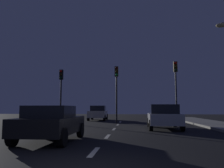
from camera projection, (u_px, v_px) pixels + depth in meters
ground_plane at (109, 135)px, 11.22m from camera, size 80.00×80.00×0.00m
lane_stripe_second at (94, 152)px, 6.86m from camera, size 0.16×1.60×0.01m
lane_stripe_third at (108, 136)px, 10.62m from camera, size 0.16×1.60×0.01m
lane_stripe_fourth at (114, 129)px, 14.39m from camera, size 0.16×1.60×0.01m
lane_stripe_fifth at (118, 125)px, 18.15m from camera, size 0.16×1.60×0.01m
lane_stripe_sixth at (120, 122)px, 21.92m from camera, size 0.16×1.60×0.01m
traffic_signal_left at (61, 85)px, 20.65m from camera, size 0.32×0.38×4.78m
traffic_signal_center at (116, 83)px, 20.23m from camera, size 0.32×0.38×4.99m
traffic_signal_right at (176, 80)px, 19.81m from camera, size 0.32×0.38×5.35m
car_stopped_ahead at (164, 117)px, 14.60m from camera, size 2.10×4.09×1.54m
car_adjacent_lane at (51, 123)px, 9.12m from camera, size 1.97×3.81×1.40m
car_oncoming_far at (98, 113)px, 25.31m from camera, size 1.98×4.00×1.59m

